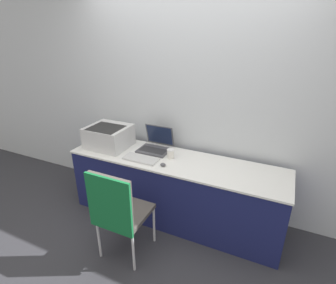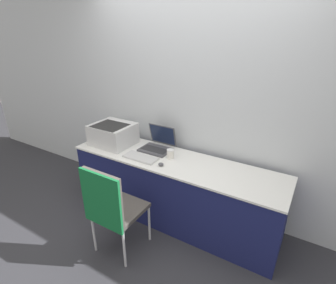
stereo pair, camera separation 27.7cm
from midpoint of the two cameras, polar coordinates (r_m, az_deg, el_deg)
ground_plane at (r=2.99m, az=-3.88°, el=-19.05°), size 14.00×14.00×0.00m
wall_back at (r=2.92m, az=1.99°, el=9.17°), size 8.00×0.05×2.60m
table at (r=2.97m, az=-1.33°, el=-10.32°), size 2.34×0.61×0.74m
printer at (r=3.16m, az=-15.27°, el=1.26°), size 0.47×0.42×0.25m
laptop_left at (r=3.01m, az=-5.28°, el=-0.64°), size 0.35×0.32×0.26m
external_keyboard at (r=2.82m, az=-8.74°, el=-3.70°), size 0.38×0.17×0.02m
coffee_cup at (r=2.80m, az=-2.26°, el=-2.64°), size 0.08×0.08×0.10m
mouse at (r=2.66m, az=-4.09°, el=-5.01°), size 0.06×0.05×0.03m
chair at (r=2.43m, az=-14.35°, el=-13.91°), size 0.43×0.45×0.94m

